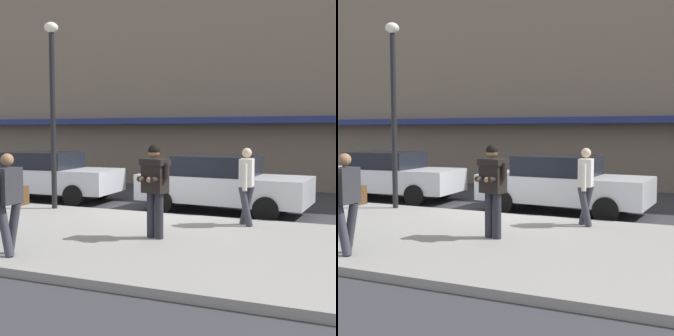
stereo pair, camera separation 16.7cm
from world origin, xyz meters
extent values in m
plane|color=#333338|center=(0.00, 0.00, 0.00)|extent=(80.00, 80.00, 0.00)
cube|color=gray|center=(1.00, -2.85, 0.07)|extent=(32.00, 5.30, 0.14)
cube|color=silver|center=(1.00, 0.05, 0.00)|extent=(28.00, 0.12, 0.01)
cube|color=#756656|center=(1.00, 8.50, 5.93)|extent=(28.00, 4.00, 11.86)
cube|color=navy|center=(1.00, 6.15, 2.60)|extent=(26.60, 0.70, 0.24)
cube|color=silver|center=(-4.53, 1.28, 0.67)|extent=(4.58, 2.04, 0.70)
cube|color=black|center=(-4.71, 1.28, 1.28)|extent=(2.15, 1.74, 0.52)
cylinder|color=black|center=(-3.18, 2.21, 0.32)|extent=(0.65, 0.25, 0.64)
cylinder|color=black|center=(-3.09, 0.50, 0.32)|extent=(0.65, 0.25, 0.64)
cylinder|color=black|center=(-5.96, 2.07, 0.32)|extent=(0.65, 0.25, 0.64)
cylinder|color=black|center=(-5.88, 0.36, 0.32)|extent=(0.65, 0.25, 0.64)
cube|color=silver|center=(1.22, 1.12, 0.67)|extent=(4.63, 2.17, 0.70)
cube|color=black|center=(1.04, 1.14, 1.28)|extent=(2.19, 1.80, 0.52)
cylinder|color=black|center=(2.68, 1.86, 0.32)|extent=(0.66, 0.27, 0.64)
cylinder|color=black|center=(2.54, 0.16, 0.32)|extent=(0.66, 0.27, 0.64)
cylinder|color=black|center=(-0.10, 2.09, 0.32)|extent=(0.66, 0.27, 0.64)
cylinder|color=black|center=(-0.24, 0.38, 0.32)|extent=(0.66, 0.27, 0.64)
cylinder|color=#23232B|center=(1.06, -2.85, 0.58)|extent=(0.16, 0.16, 0.88)
cylinder|color=#23232B|center=(0.86, -2.81, 0.58)|extent=(0.16, 0.16, 0.88)
cube|color=black|center=(0.96, -2.83, 1.34)|extent=(0.52, 0.40, 0.64)
cube|color=black|center=(0.96, -2.83, 1.61)|extent=(0.58, 0.45, 0.12)
cylinder|color=black|center=(1.22, -2.89, 1.45)|extent=(0.11, 0.11, 0.30)
cylinder|color=black|center=(1.07, -3.02, 1.30)|extent=(0.17, 0.31, 0.10)
sphere|color=#8C6647|center=(0.97, -3.14, 1.30)|extent=(0.10, 0.10, 0.10)
cylinder|color=black|center=(0.70, -2.77, 1.45)|extent=(0.11, 0.11, 0.30)
cylinder|color=black|center=(0.78, -2.95, 1.30)|extent=(0.17, 0.31, 0.10)
sphere|color=#8C6647|center=(0.81, -3.10, 1.30)|extent=(0.10, 0.10, 0.10)
cube|color=black|center=(0.88, -3.16, 1.30)|extent=(0.11, 0.15, 0.07)
sphere|color=#8C6647|center=(0.95, -2.86, 1.80)|extent=(0.22, 0.22, 0.22)
sphere|color=black|center=(0.95, -2.86, 1.83)|extent=(0.23, 0.23, 0.23)
cylinder|color=#33333D|center=(2.31, -0.87, 0.57)|extent=(0.34, 0.17, 0.87)
cylinder|color=#33333D|center=(2.32, -1.05, 0.57)|extent=(0.34, 0.17, 0.87)
cube|color=silver|center=(2.31, -0.96, 1.30)|extent=(0.31, 0.44, 0.60)
cylinder|color=silver|center=(2.29, -0.71, 1.22)|extent=(0.10, 0.10, 0.58)
cylinder|color=silver|center=(2.33, -1.21, 1.22)|extent=(0.10, 0.10, 0.58)
sphere|color=beige|center=(2.31, -0.96, 1.73)|extent=(0.21, 0.21, 0.21)
cylinder|color=#33333D|center=(-0.79, -4.97, 0.57)|extent=(0.33, 0.16, 0.87)
cylinder|color=#33333D|center=(-0.78, -4.79, 0.57)|extent=(0.33, 0.16, 0.87)
cube|color=#2D2D33|center=(-0.79, -4.88, 1.30)|extent=(0.30, 0.43, 0.60)
cylinder|color=#2D2D33|center=(-0.78, -4.63, 1.22)|extent=(0.10, 0.10, 0.58)
sphere|color=#8C6647|center=(-0.79, -4.88, 1.73)|extent=(0.21, 0.21, 0.21)
cube|color=brown|center=(-0.76, -4.58, 1.10)|extent=(0.13, 0.24, 0.32)
cylinder|color=black|center=(-2.93, -0.65, 2.44)|extent=(0.14, 0.14, 4.60)
ellipsoid|color=silver|center=(-2.93, -0.65, 4.88)|extent=(0.36, 0.36, 0.28)
camera|label=1|loc=(4.54, -10.96, 2.20)|focal=50.00mm
camera|label=2|loc=(4.70, -10.90, 2.20)|focal=50.00mm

